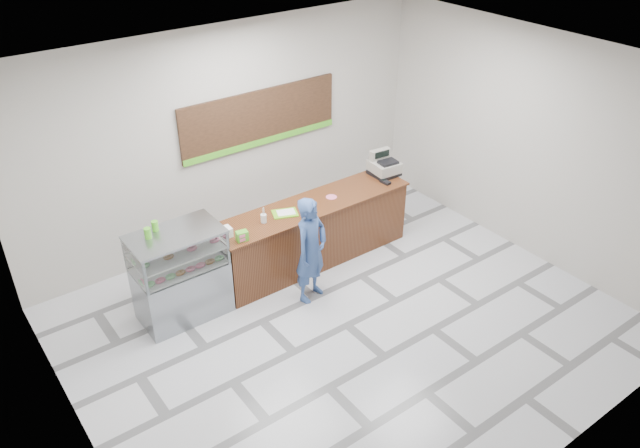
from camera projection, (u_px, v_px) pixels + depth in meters
floor at (347, 325)px, 8.55m from camera, size 7.00×7.00×0.00m
back_wall at (230, 137)px, 9.70m from camera, size 7.00×0.00×7.00m
ceiling at (355, 76)px, 6.73m from camera, size 7.00×7.00×0.00m
sales_counter at (313, 232)px, 9.63m from camera, size 3.26×0.76×1.03m
display_case at (180, 274)px, 8.42m from camera, size 1.22×0.72×1.33m
menu_board at (261, 119)px, 9.86m from camera, size 2.80×0.06×0.90m
cash_register at (384, 166)px, 10.12m from camera, size 0.46×0.48×0.40m
card_terminal at (385, 182)px, 9.91m from camera, size 0.10×0.18×0.04m
serving_tray at (285, 213)px, 9.10m from camera, size 0.43×0.38×0.02m
napkin_box at (226, 232)px, 8.55m from camera, size 0.16×0.16×0.13m
straw_cup at (264, 218)px, 8.86m from camera, size 0.08×0.08×0.13m
promo_box at (242, 236)px, 8.45m from camera, size 0.17×0.13×0.14m
donut_decal at (331, 197)px, 9.53m from camera, size 0.17×0.17×0.00m
green_cup_left at (148, 233)px, 7.95m from camera, size 0.09×0.09×0.14m
green_cup_right at (155, 226)px, 8.11m from camera, size 0.09×0.09×0.14m
customer at (311, 250)px, 8.70m from camera, size 0.68×0.56×1.61m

